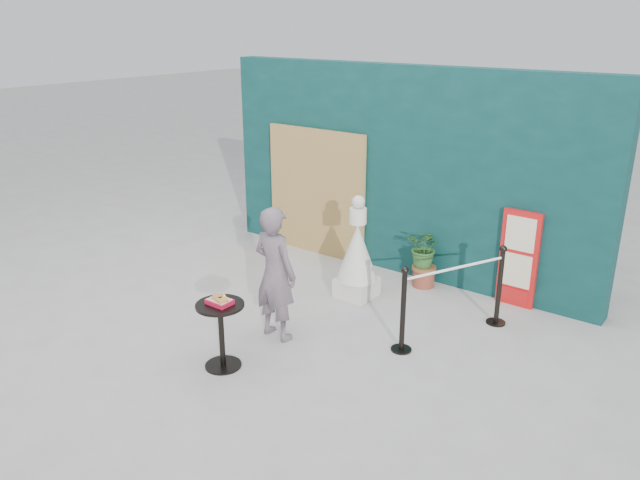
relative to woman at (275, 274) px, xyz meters
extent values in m
plane|color=#ADAAA5|center=(0.04, -0.39, -0.81)|extent=(60.00, 60.00, 0.00)
cube|color=#0A2F2C|center=(0.04, 2.76, 0.69)|extent=(6.00, 0.30, 3.00)
cube|color=tan|center=(-1.36, 2.55, 0.19)|extent=(1.80, 0.08, 2.00)
imported|color=#685964|center=(0.00, 0.00, 0.00)|extent=(0.61, 0.42, 1.62)
cube|color=red|center=(1.94, 2.57, -0.16)|extent=(0.50, 0.06, 1.30)
cube|color=beige|center=(1.94, 2.53, 0.19)|extent=(0.38, 0.02, 0.45)
cube|color=beige|center=(1.94, 2.53, -0.31)|extent=(0.38, 0.02, 0.45)
cube|color=red|center=(1.94, 2.53, -0.66)|extent=(0.38, 0.02, 0.18)
cube|color=silver|center=(0.12, 1.52, -0.68)|extent=(0.48, 0.48, 0.26)
cone|color=silver|center=(0.12, 1.52, -0.15)|extent=(0.56, 0.56, 0.78)
cylinder|color=white|center=(0.12, 1.52, 0.34)|extent=(0.23, 0.23, 0.21)
sphere|color=silver|center=(0.12, 1.52, 0.53)|extent=(0.17, 0.17, 0.17)
cylinder|color=black|center=(-0.01, -0.88, -0.80)|extent=(0.40, 0.40, 0.02)
cylinder|color=black|center=(-0.01, -0.88, -0.45)|extent=(0.06, 0.06, 0.72)
cylinder|color=black|center=(-0.01, -0.88, -0.07)|extent=(0.52, 0.52, 0.03)
cube|color=#B51330|center=(-0.01, -0.88, -0.03)|extent=(0.26, 0.19, 0.05)
cube|color=red|center=(-0.01, -0.88, -0.01)|extent=(0.24, 0.17, 0.00)
cube|color=#C48447|center=(-0.05, -0.87, 0.01)|extent=(0.15, 0.14, 0.02)
cube|color=#C38947|center=(0.04, -0.90, 0.01)|extent=(0.13, 0.13, 0.02)
cone|color=yellow|center=(0.01, -0.83, 0.03)|extent=(0.06, 0.06, 0.06)
cylinder|color=#973C31|center=(0.69, 2.38, -0.68)|extent=(0.31, 0.31, 0.26)
cylinder|color=brown|center=(0.69, 2.38, -0.53)|extent=(0.34, 0.34, 0.04)
imported|color=#2B5A26|center=(0.69, 2.38, -0.23)|extent=(0.51, 0.44, 0.56)
cylinder|color=black|center=(1.37, 0.60, -0.80)|extent=(0.24, 0.24, 0.02)
cylinder|color=black|center=(1.37, 0.60, -0.33)|extent=(0.06, 0.06, 0.96)
sphere|color=black|center=(1.37, 0.60, 0.18)|extent=(0.09, 0.09, 0.09)
cylinder|color=black|center=(1.97, 1.90, -0.80)|extent=(0.24, 0.24, 0.02)
cylinder|color=black|center=(1.97, 1.90, -0.33)|extent=(0.06, 0.06, 0.96)
sphere|color=black|center=(1.97, 1.90, 0.18)|extent=(0.09, 0.09, 0.09)
cylinder|color=white|center=(1.67, 1.25, 0.07)|extent=(0.63, 1.31, 0.03)
camera|label=1|loc=(4.44, -4.98, 2.79)|focal=35.00mm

